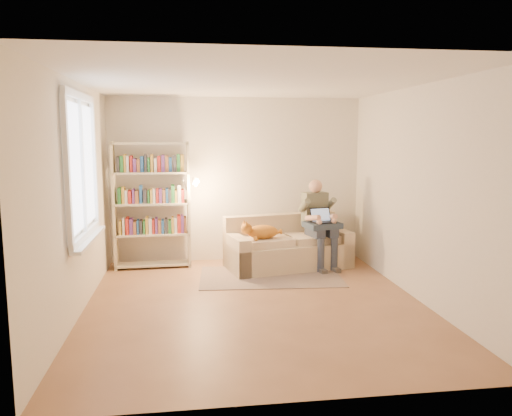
{
  "coord_description": "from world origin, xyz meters",
  "views": [
    {
      "loc": [
        -0.77,
        -5.7,
        1.99
      ],
      "look_at": [
        0.15,
        1.0,
        1.02
      ],
      "focal_mm": 35.0,
      "sensor_mm": 36.0,
      "label": 1
    }
  ],
  "objects": [
    {
      "name": "wall_back",
      "position": [
        0.0,
        2.25,
        1.3
      ],
      "size": [
        4.0,
        0.02,
        2.6
      ],
      "primitive_type": "cube",
      "color": "silver",
      "rests_on": "floor"
    },
    {
      "name": "bookshelf",
      "position": [
        -1.31,
        1.9,
        1.06
      ],
      "size": [
        1.28,
        0.35,
        1.92
      ],
      "rotation": [
        0.0,
        0.0,
        0.04
      ],
      "color": "beige",
      "rests_on": "floor"
    },
    {
      "name": "laptop",
      "position": [
        1.18,
        1.48,
        0.77
      ],
      "size": [
        0.38,
        0.34,
        0.28
      ],
      "rotation": [
        0.0,
        0.0,
        0.21
      ],
      "color": "black",
      "rests_on": "blanket"
    },
    {
      "name": "blanket",
      "position": [
        1.18,
        1.47,
        0.67
      ],
      "size": [
        0.57,
        0.5,
        0.08
      ],
      "primitive_type": "cube",
      "rotation": [
        0.0,
        0.0,
        0.21
      ],
      "color": "#283546",
      "rests_on": "person"
    },
    {
      "name": "ceiling",
      "position": [
        0.0,
        0.0,
        2.6
      ],
      "size": [
        4.0,
        4.5,
        0.02
      ],
      "primitive_type": "cube",
      "color": "white",
      "rests_on": "wall_back"
    },
    {
      "name": "cat",
      "position": [
        0.3,
        1.44,
        0.61
      ],
      "size": [
        0.67,
        0.34,
        0.25
      ],
      "rotation": [
        0.0,
        0.0,
        0.21
      ],
      "color": "orange",
      "rests_on": "sofa"
    },
    {
      "name": "wall_right",
      "position": [
        2.0,
        0.0,
        1.3
      ],
      "size": [
        0.02,
        4.5,
        2.6
      ],
      "primitive_type": "cube",
      "color": "silver",
      "rests_on": "floor"
    },
    {
      "name": "floor",
      "position": [
        0.0,
        0.0,
        0.0
      ],
      "size": [
        4.5,
        4.5,
        0.0
      ],
      "primitive_type": "plane",
      "color": "brown",
      "rests_on": "ground"
    },
    {
      "name": "rug",
      "position": [
        0.37,
        1.13,
        0.01
      ],
      "size": [
        2.07,
        1.31,
        0.01
      ],
      "primitive_type": "cube",
      "rotation": [
        0.0,
        0.0,
        -0.07
      ],
      "color": "#826D5F",
      "rests_on": "floor"
    },
    {
      "name": "sofa",
      "position": [
        0.72,
        1.65,
        0.28
      ],
      "size": [
        1.97,
        1.19,
        0.78
      ],
      "rotation": [
        0.0,
        0.0,
        0.21
      ],
      "color": "beige",
      "rests_on": "floor"
    },
    {
      "name": "window",
      "position": [
        -1.95,
        0.2,
        1.38
      ],
      "size": [
        0.12,
        1.52,
        1.69
      ],
      "color": "white",
      "rests_on": "wall_left"
    },
    {
      "name": "wall_left",
      "position": [
        -2.0,
        0.0,
        1.3
      ],
      "size": [
        0.02,
        4.5,
        2.6
      ],
      "primitive_type": "cube",
      "color": "silver",
      "rests_on": "floor"
    },
    {
      "name": "person",
      "position": [
        1.19,
        1.6,
        0.75
      ],
      "size": [
        0.48,
        0.65,
        1.34
      ],
      "rotation": [
        0.0,
        0.0,
        0.21
      ],
      "color": "#6B6D58",
      "rests_on": "sofa"
    },
    {
      "name": "wall_front",
      "position": [
        0.0,
        -2.25,
        1.3
      ],
      "size": [
        4.0,
        0.02,
        2.6
      ],
      "primitive_type": "cube",
      "color": "silver",
      "rests_on": "floor"
    }
  ]
}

